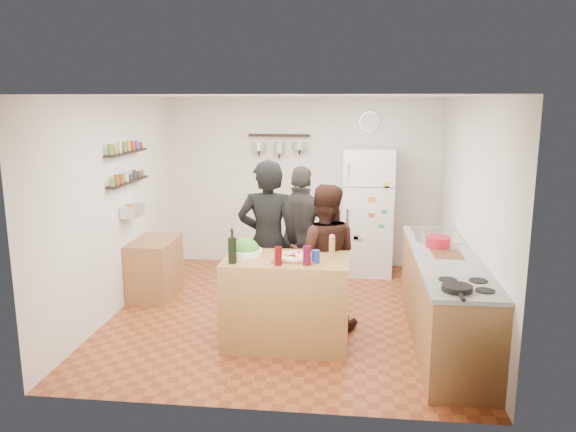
# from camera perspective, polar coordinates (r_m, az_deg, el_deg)

# --- Properties ---
(room_shell) EXTENTS (4.20, 4.20, 4.20)m
(room_shell) POSITION_cam_1_polar(r_m,az_deg,el_deg) (6.70, 0.28, 1.34)
(room_shell) COLOR brown
(room_shell) RESTS_ON ground
(prep_island) EXTENTS (1.25, 0.72, 0.91)m
(prep_island) POSITION_cam_1_polar(r_m,az_deg,el_deg) (5.75, -0.16, -8.67)
(prep_island) COLOR #A5743C
(prep_island) RESTS_ON floor
(pizza_board) EXTENTS (0.42, 0.34, 0.02)m
(pizza_board) POSITION_cam_1_polar(r_m,az_deg,el_deg) (5.58, 0.63, -4.30)
(pizza_board) COLOR brown
(pizza_board) RESTS_ON prep_island
(pizza) EXTENTS (0.34, 0.34, 0.02)m
(pizza) POSITION_cam_1_polar(r_m,az_deg,el_deg) (5.57, 0.63, -4.11)
(pizza) COLOR beige
(pizza) RESTS_ON pizza_board
(salad_bowl) EXTENTS (0.33, 0.33, 0.07)m
(salad_bowl) POSITION_cam_1_polar(r_m,az_deg,el_deg) (5.71, -4.30, -3.71)
(salad_bowl) COLOR white
(salad_bowl) RESTS_ON prep_island
(wine_bottle) EXTENTS (0.08, 0.08, 0.25)m
(wine_bottle) POSITION_cam_1_polar(r_m,az_deg,el_deg) (5.45, -5.67, -3.49)
(wine_bottle) COLOR black
(wine_bottle) RESTS_ON prep_island
(wine_glass_near) EXTENTS (0.07, 0.07, 0.18)m
(wine_glass_near) POSITION_cam_1_polar(r_m,az_deg,el_deg) (5.36, -0.99, -4.08)
(wine_glass_near) COLOR #520709
(wine_glass_near) RESTS_ON prep_island
(wine_glass_far) EXTENTS (0.08, 0.08, 0.19)m
(wine_glass_far) POSITION_cam_1_polar(r_m,az_deg,el_deg) (5.37, 1.93, -4.02)
(wine_glass_far) COLOR #50061E
(wine_glass_far) RESTS_ON prep_island
(pepper_mill) EXTENTS (0.06, 0.06, 0.20)m
(pepper_mill) POSITION_cam_1_polar(r_m,az_deg,el_deg) (5.60, 4.49, -3.34)
(pepper_mill) COLOR #B07849
(pepper_mill) RESTS_ON prep_island
(salt_canister) EXTENTS (0.08, 0.08, 0.13)m
(salt_canister) POSITION_cam_1_polar(r_m,az_deg,el_deg) (5.45, 2.83, -4.12)
(salt_canister) COLOR navy
(salt_canister) RESTS_ON prep_island
(person_left) EXTENTS (0.68, 0.46, 1.84)m
(person_left) POSITION_cam_1_polar(r_m,az_deg,el_deg) (6.20, -2.04, -2.66)
(person_left) COLOR black
(person_left) RESTS_ON floor
(person_center) EXTENTS (0.77, 0.60, 1.59)m
(person_center) POSITION_cam_1_polar(r_m,az_deg,el_deg) (6.11, 3.66, -4.13)
(person_center) COLOR black
(person_center) RESTS_ON floor
(person_back) EXTENTS (1.05, 0.56, 1.70)m
(person_back) POSITION_cam_1_polar(r_m,az_deg,el_deg) (6.69, 1.45, -2.17)
(person_back) COLOR #2B2827
(person_back) RESTS_ON floor
(counter_run) EXTENTS (0.63, 2.63, 0.90)m
(counter_run) POSITION_cam_1_polar(r_m,az_deg,el_deg) (6.04, 15.65, -8.15)
(counter_run) COLOR #9E7042
(counter_run) RESTS_ON floor
(stove_top) EXTENTS (0.60, 0.62, 0.02)m
(stove_top) POSITION_cam_1_polar(r_m,az_deg,el_deg) (5.01, 17.61, -6.86)
(stove_top) COLOR white
(stove_top) RESTS_ON counter_run
(skillet) EXTENTS (0.25, 0.25, 0.05)m
(skillet) POSITION_cam_1_polar(r_m,az_deg,el_deg) (4.84, 16.80, -7.04)
(skillet) COLOR black
(skillet) RESTS_ON stove_top
(sink) EXTENTS (0.50, 0.80, 0.03)m
(sink) POSITION_cam_1_polar(r_m,az_deg,el_deg) (6.72, 14.77, -1.95)
(sink) COLOR silver
(sink) RESTS_ON counter_run
(cutting_board) EXTENTS (0.30, 0.40, 0.02)m
(cutting_board) POSITION_cam_1_polar(r_m,az_deg,el_deg) (5.94, 15.85, -3.86)
(cutting_board) COLOR brown
(cutting_board) RESTS_ON counter_run
(red_bowl) EXTENTS (0.26, 0.26, 0.11)m
(red_bowl) POSITION_cam_1_polar(r_m,az_deg,el_deg) (6.20, 15.00, -2.54)
(red_bowl) COLOR #AF1423
(red_bowl) RESTS_ON counter_run
(fridge) EXTENTS (0.70, 0.68, 1.80)m
(fridge) POSITION_cam_1_polar(r_m,az_deg,el_deg) (8.07, 8.07, 0.48)
(fridge) COLOR white
(fridge) RESTS_ON floor
(wall_clock) EXTENTS (0.30, 0.03, 0.30)m
(wall_clock) POSITION_cam_1_polar(r_m,az_deg,el_deg) (8.25, 8.26, 9.47)
(wall_clock) COLOR silver
(wall_clock) RESTS_ON back_wall
(spice_shelf_lower) EXTENTS (0.12, 1.00, 0.02)m
(spice_shelf_lower) POSITION_cam_1_polar(r_m,az_deg,el_deg) (6.96, -15.92, 3.36)
(spice_shelf_lower) COLOR black
(spice_shelf_lower) RESTS_ON left_wall
(spice_shelf_upper) EXTENTS (0.12, 1.00, 0.02)m
(spice_shelf_upper) POSITION_cam_1_polar(r_m,az_deg,el_deg) (6.92, -16.08, 6.22)
(spice_shelf_upper) COLOR black
(spice_shelf_upper) RESTS_ON left_wall
(produce_basket) EXTENTS (0.18, 0.35, 0.14)m
(produce_basket) POSITION_cam_1_polar(r_m,az_deg,el_deg) (7.01, -15.53, 0.53)
(produce_basket) COLOR silver
(produce_basket) RESTS_ON left_wall
(side_table) EXTENTS (0.50, 0.80, 0.73)m
(side_table) POSITION_cam_1_polar(r_m,az_deg,el_deg) (7.35, -13.35, -5.15)
(side_table) COLOR #9B6B41
(side_table) RESTS_ON floor
(pot_rack) EXTENTS (0.90, 0.04, 0.04)m
(pot_rack) POSITION_cam_1_polar(r_m,az_deg,el_deg) (8.25, -0.91, 8.19)
(pot_rack) COLOR black
(pot_rack) RESTS_ON back_wall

